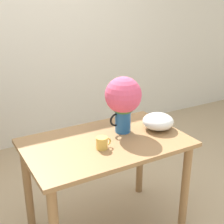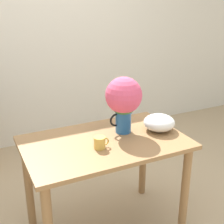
# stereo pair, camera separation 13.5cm
# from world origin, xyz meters

# --- Properties ---
(ground_plane) EXTENTS (12.00, 12.00, 0.00)m
(ground_plane) POSITION_xyz_m (0.00, 0.00, 0.00)
(ground_plane) COLOR tan
(wall_back) EXTENTS (8.00, 0.05, 2.60)m
(wall_back) POSITION_xyz_m (0.00, 1.76, 1.30)
(wall_back) COLOR silver
(wall_back) RESTS_ON ground_plane
(table) EXTENTS (1.12, 0.70, 0.76)m
(table) POSITION_xyz_m (-0.12, -0.02, 0.63)
(table) COLOR olive
(table) RESTS_ON ground_plane
(flower_vase) EXTENTS (0.26, 0.26, 0.41)m
(flower_vase) POSITION_xyz_m (0.07, 0.05, 1.02)
(flower_vase) COLOR #235B9E
(flower_vase) RESTS_ON table
(coffee_mug) EXTENTS (0.11, 0.08, 0.08)m
(coffee_mug) POSITION_xyz_m (-0.19, -0.11, 0.80)
(coffee_mug) COLOR gold
(coffee_mug) RESTS_ON table
(white_bowl) EXTENTS (0.23, 0.23, 0.12)m
(white_bowl) POSITION_xyz_m (0.32, -0.04, 0.82)
(white_bowl) COLOR white
(white_bowl) RESTS_ON table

